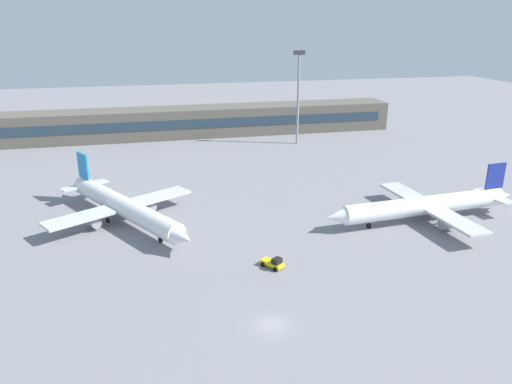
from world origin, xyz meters
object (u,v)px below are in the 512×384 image
airplane_near (424,206)px  floodlight_tower_west (298,91)px  airplane_mid (124,207)px  baggage_tug_yellow (273,263)px

airplane_near → floodlight_tower_west: (-4.32, 63.01, 12.58)m
airplane_mid → floodlight_tower_west: floodlight_tower_west is taller
airplane_mid → baggage_tug_yellow: size_ratio=9.70×
baggage_tug_yellow → floodlight_tower_west: bearing=69.7°
baggage_tug_yellow → floodlight_tower_west: 80.59m
airplane_mid → airplane_near: bearing=-12.3°
airplane_near → airplane_mid: bearing=167.7°
airplane_near → floodlight_tower_west: 64.40m
airplane_near → floodlight_tower_west: bearing=93.9°
airplane_near → airplane_mid: airplane_mid is taller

